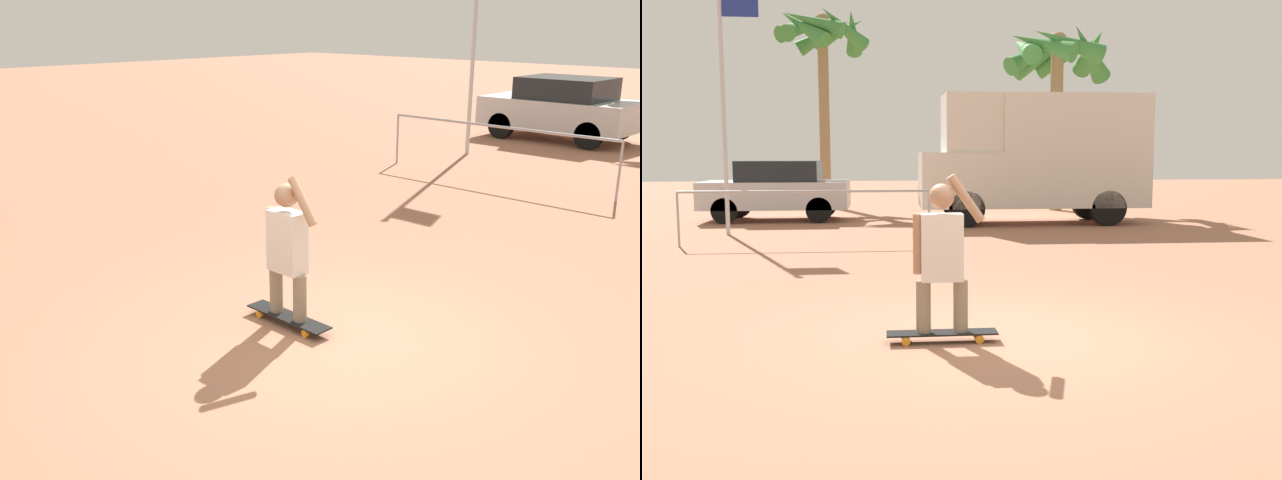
{
  "view_description": "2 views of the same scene",
  "coord_description": "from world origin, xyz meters",
  "views": [
    {
      "loc": [
        4.35,
        -4.66,
        3.1
      ],
      "look_at": [
        -0.6,
        0.43,
        0.85
      ],
      "focal_mm": 40.0,
      "sensor_mm": 36.0,
      "label": 1
    },
    {
      "loc": [
        -1.18,
        -6.6,
        1.79
      ],
      "look_at": [
        -0.43,
        0.3,
        0.94
      ],
      "focal_mm": 40.0,
      "sensor_mm": 36.0,
      "label": 2
    }
  ],
  "objects": [
    {
      "name": "person_skateboarder",
      "position": [
        -0.66,
        0.01,
        0.89
      ],
      "size": [
        0.68,
        0.24,
        1.51
      ],
      "color": "gray",
      "rests_on": "skateboard"
    },
    {
      "name": "parked_car_silver",
      "position": [
        -4.03,
        12.86,
        0.83
      ],
      "size": [
        3.81,
        1.95,
        1.59
      ],
      "color": "black",
      "rests_on": "ground_plane"
    },
    {
      "name": "plaza_railing_segment",
      "position": [
        -2.72,
        7.49,
        0.92
      ],
      "size": [
        4.86,
        0.05,
        1.08
      ],
      "color": "#99999E",
      "rests_on": "ground_plane"
    },
    {
      "name": "flagpole",
      "position": [
        -4.56,
        9.48,
        3.19
      ],
      "size": [
        0.87,
        0.12,
        5.56
      ],
      "color": "#B7B7BC",
      "rests_on": "ground_plane"
    },
    {
      "name": "ground_plane",
      "position": [
        0.0,
        0.0,
        0.0
      ],
      "size": [
        80.0,
        80.0,
        0.0
      ],
      "primitive_type": "plane",
      "color": "#A36B51"
    },
    {
      "name": "skateboard",
      "position": [
        -0.66,
        0.01,
        0.08
      ],
      "size": [
        1.06,
        0.23,
        0.1
      ],
      "color": "black",
      "rests_on": "ground_plane"
    }
  ]
}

